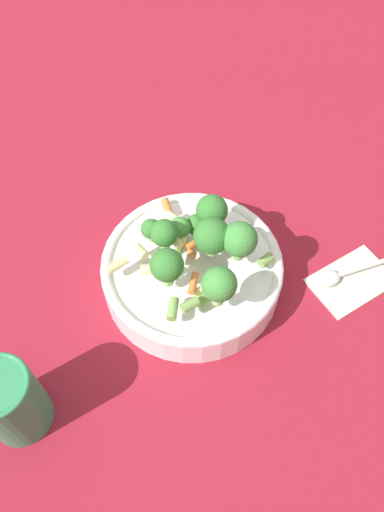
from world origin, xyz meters
The scene contains 6 objects.
ground_plane centered at (0.00, 0.00, 0.00)m, with size 3.00×3.00×0.00m, color maroon.
bowl centered at (0.00, 0.00, 0.03)m, with size 0.24×0.24×0.05m.
pasta_salad centered at (0.01, 0.00, 0.10)m, with size 0.18×0.18×0.08m.
cup centered at (-0.09, -0.26, 0.06)m, with size 0.07×0.07×0.11m.
napkin centered at (0.20, 0.11, 0.00)m, with size 0.12×0.14×0.01m.
spoon centered at (0.19, 0.11, 0.01)m, with size 0.13×0.13×0.01m.
Camera 1 is at (0.17, -0.32, 0.60)m, focal length 35.00 mm.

